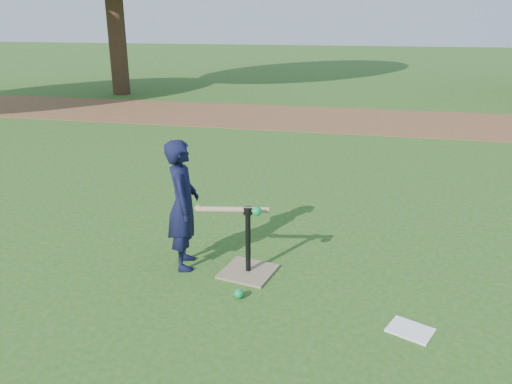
# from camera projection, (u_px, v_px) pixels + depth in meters

# --- Properties ---
(ground) EXTENTS (80.00, 80.00, 0.00)m
(ground) POSITION_uv_depth(u_px,v_px,m) (207.00, 279.00, 4.28)
(ground) COLOR #285116
(ground) RESTS_ON ground
(dirt_strip) EXTENTS (24.00, 3.00, 0.01)m
(dirt_strip) POSITION_uv_depth(u_px,v_px,m) (314.00, 118.00, 11.17)
(dirt_strip) COLOR brown
(dirt_strip) RESTS_ON ground
(child) EXTENTS (0.39, 0.49, 1.16)m
(child) POSITION_uv_depth(u_px,v_px,m) (183.00, 205.00, 4.34)
(child) COLOR black
(child) RESTS_ON ground
(wiffle_ball_ground) EXTENTS (0.08, 0.08, 0.08)m
(wiffle_ball_ground) POSITION_uv_depth(u_px,v_px,m) (239.00, 294.00, 3.97)
(wiffle_ball_ground) COLOR #0C8D41
(wiffle_ball_ground) RESTS_ON ground
(clipboard) EXTENTS (0.37, 0.33, 0.01)m
(clipboard) POSITION_uv_depth(u_px,v_px,m) (410.00, 330.00, 3.57)
(clipboard) COLOR white
(clipboard) RESTS_ON ground
(batting_tee) EXTENTS (0.50, 0.50, 0.61)m
(batting_tee) POSITION_uv_depth(u_px,v_px,m) (248.00, 261.00, 4.35)
(batting_tee) COLOR #887656
(batting_tee) RESTS_ON ground
(swing_action) EXTENTS (0.63, 0.20, 0.11)m
(swing_action) POSITION_uv_depth(u_px,v_px,m) (234.00, 210.00, 4.18)
(swing_action) COLOR tan
(swing_action) RESTS_ON ground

